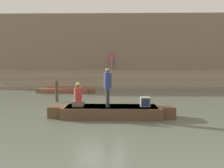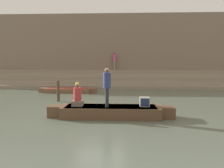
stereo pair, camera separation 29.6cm
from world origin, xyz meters
name	(u,v)px [view 2 (the right image)]	position (x,y,z in m)	size (l,w,h in m)	color
ground_plane	(101,112)	(0.00, 0.00, 0.00)	(120.00, 120.00, 0.00)	#566051
ghat_steps	(111,81)	(0.00, 10.45, 0.62)	(36.00, 3.01, 1.68)	gray
back_wall	(112,51)	(0.00, 12.15, 3.64)	(34.20, 1.28, 7.34)	#7F6B5B
rowboat_main	(111,111)	(0.57, -0.98, 0.27)	(5.77, 1.37, 0.52)	brown
person_standing	(107,85)	(0.41, -1.08, 1.53)	(0.35, 0.35, 1.76)	#28282D
person_rowing	(77,97)	(-0.96, -1.01, 0.96)	(0.50, 0.39, 1.11)	#756656
tv_set	(145,102)	(2.12, -0.95, 0.73)	(0.44, 0.40, 0.43)	#9E998E
moored_boat_shore	(68,90)	(-3.37, 6.85, 0.19)	(4.75, 1.35, 0.35)	brown
mooring_post	(58,91)	(-3.02, 2.84, 0.66)	(0.20, 0.20, 1.32)	#473828
person_on_steps	(114,60)	(0.29, 11.25, 2.71)	(0.34, 0.34, 1.77)	gray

